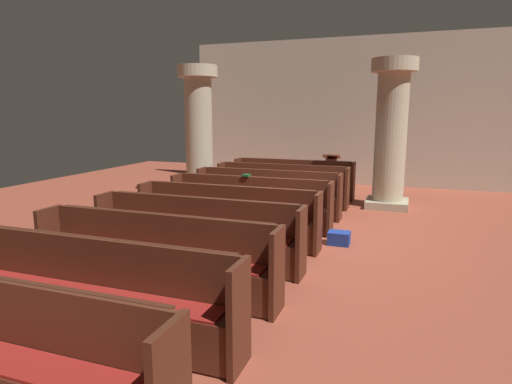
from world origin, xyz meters
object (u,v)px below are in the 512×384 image
pew_row_4 (227,214)px  pillar_aisle_side (391,132)px  pew_row_2 (267,192)px  pew_row_3 (250,201)px  pillar_far_side (199,130)px  pew_row_0 (293,177)px  pew_row_5 (196,230)px  pew_row_6 (154,254)px  pew_row_7 (90,289)px  lectern (331,176)px  hymn_book (247,175)px  kneeler_box_blue (339,238)px  pew_row_1 (282,184)px

pew_row_4 → pillar_aisle_side: bearing=57.9°
pew_row_2 → pew_row_3: 1.13m
pillar_aisle_side → pillar_far_side: 4.89m
pew_row_0 → pew_row_3: bearing=-90.0°
pew_row_5 → pew_row_6: size_ratio=1.00×
pew_row_0 → pillar_far_side: size_ratio=0.94×
pew_row_6 → pillar_far_side: (-2.42, 6.00, 1.28)m
pillar_aisle_side → pillar_far_side: size_ratio=1.00×
pew_row_7 → pillar_aisle_side: size_ratio=0.94×
pew_row_7 → lectern: lectern is taller
pillar_aisle_side → pew_row_0: bearing=167.0°
pew_row_5 → hymn_book: hymn_book is taller
pew_row_4 → pillar_far_side: 4.64m
pew_row_2 → pillar_aisle_side: (2.47, 1.68, 1.28)m
pew_row_0 → pew_row_6: size_ratio=1.00×
pew_row_2 → pew_row_6: 4.51m
kneeler_box_blue → pew_row_7: bearing=-115.1°
pew_row_0 → kneeler_box_blue: pew_row_0 is taller
pew_row_4 → lectern: 5.67m
pillar_aisle_side → pew_row_5: bearing=-116.0°
pew_row_3 → pew_row_4: 1.13m
pew_row_0 → pew_row_7: (0.00, -7.88, 0.00)m
pew_row_0 → pillar_aisle_side: (2.47, -0.57, 1.28)m
pew_row_0 → pew_row_1: size_ratio=1.00×
pillar_aisle_side → hymn_book: 3.78m
pew_row_5 → pew_row_2: bearing=90.0°
pew_row_1 → lectern: 2.38m
lectern → pew_row_0: bearing=-126.8°
pew_row_4 → pew_row_5: size_ratio=1.00×
pew_row_1 → pew_row_5: 4.51m
pew_row_1 → pew_row_2: bearing=-90.0°
pew_row_4 → kneeler_box_blue: bearing=17.0°
pew_row_2 → hymn_book: (-0.13, -0.94, 0.48)m
lectern → kneeler_box_blue: (1.02, -5.04, -0.34)m
pew_row_7 → hymn_book: bearing=91.6°
hymn_book → kneeler_box_blue: bearing=-20.7°
pew_row_2 → kneeler_box_blue: bearing=-42.5°
hymn_book → pew_row_5: bearing=-86.8°
kneeler_box_blue → pew_row_5: bearing=-137.5°
pew_row_7 → pew_row_6: bearing=90.0°
pillar_far_side → lectern: (3.24, 1.86, -1.34)m
pew_row_4 → pew_row_5: 1.13m
pew_row_1 → pew_row_2: (0.00, -1.13, 0.00)m
pew_row_6 → kneeler_box_blue: size_ratio=8.91×
hymn_book → pew_row_7: bearing=-88.4°
kneeler_box_blue → pew_row_3: bearing=163.1°
pillar_aisle_side → lectern: (-1.64, 1.67, -1.34)m
pew_row_6 → pillar_far_side: bearing=112.0°
pew_row_3 → kneeler_box_blue: pew_row_3 is taller
pew_row_2 → lectern: (0.83, 3.35, -0.07)m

